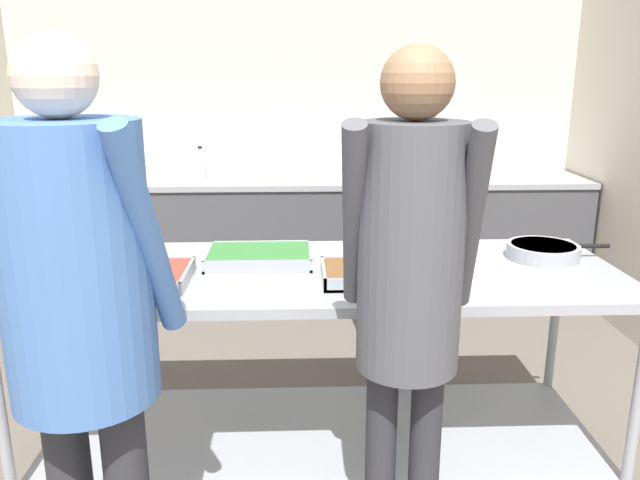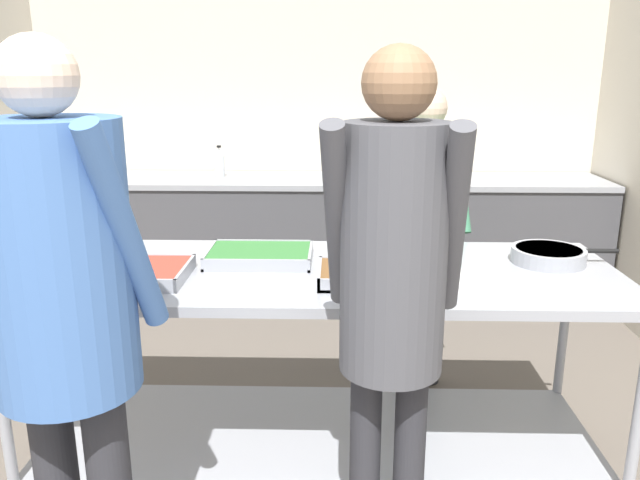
# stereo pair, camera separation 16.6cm
# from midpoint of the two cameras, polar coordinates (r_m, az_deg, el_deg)

# --- Properties ---
(wall_rear) EXTENTS (4.45, 0.06, 2.65)m
(wall_rear) POSITION_cam_midpoint_polar(r_m,az_deg,el_deg) (4.98, -3.11, 10.89)
(wall_rear) COLOR beige
(wall_rear) RESTS_ON ground_plane
(back_counter) EXTENTS (4.29, 0.65, 0.93)m
(back_counter) POSITION_cam_midpoint_polar(r_m,az_deg,el_deg) (4.76, -3.02, 0.17)
(back_counter) COLOR #4C4C51
(back_counter) RESTS_ON ground_plane
(serving_counter) EXTENTS (2.49, 0.89, 0.90)m
(serving_counter) POSITION_cam_midpoint_polar(r_m,az_deg,el_deg) (2.71, -1.69, -8.58)
(serving_counter) COLOR #9EA0A8
(serving_counter) RESTS_ON ground_plane
(broccoli_bowl) EXTENTS (0.24, 0.24, 0.12)m
(broccoli_bowl) POSITION_cam_midpoint_polar(r_m,az_deg,el_deg) (2.74, -25.22, -2.37)
(broccoli_bowl) COLOR #B2B2B7
(broccoli_bowl) RESTS_ON serving_counter
(serving_tray_roast) EXTENTS (0.42, 0.34, 0.05)m
(serving_tray_roast) POSITION_cam_midpoint_polar(r_m,az_deg,el_deg) (2.57, -18.30, -3.22)
(serving_tray_roast) COLOR #9EA0A8
(serving_tray_roast) RESTS_ON serving_counter
(serving_tray_vegetables) EXTENTS (0.45, 0.32, 0.05)m
(serving_tray_vegetables) POSITION_cam_midpoint_polar(r_m,az_deg,el_deg) (2.71, -7.31, -1.55)
(serving_tray_vegetables) COLOR #9EA0A8
(serving_tray_vegetables) RESTS_ON serving_counter
(serving_tray_greens) EXTENTS (0.44, 0.30, 0.05)m
(serving_tray_greens) POSITION_cam_midpoint_polar(r_m,az_deg,el_deg) (2.48, 3.32, -3.11)
(serving_tray_greens) COLOR #9EA0A8
(serving_tray_greens) RESTS_ON serving_counter
(plate_stack) EXTENTS (0.25, 0.25, 0.04)m
(plate_stack) POSITION_cam_midpoint_polar(r_m,az_deg,el_deg) (2.48, 12.27, -3.62)
(plate_stack) COLOR white
(plate_stack) RESTS_ON serving_counter
(sauce_pan) EXTENTS (0.45, 0.31, 0.06)m
(sauce_pan) POSITION_cam_midpoint_polar(r_m,az_deg,el_deg) (2.89, 18.20, -0.94)
(sauce_pan) COLOR #9EA0A8
(sauce_pan) RESTS_ON serving_counter
(guest_serving_left) EXTENTS (0.54, 0.42, 1.80)m
(guest_serving_left) POSITION_cam_midpoint_polar(r_m,az_deg,el_deg) (1.83, -23.64, -5.09)
(guest_serving_left) COLOR #2D2D33
(guest_serving_left) RESTS_ON ground_plane
(guest_serving_right) EXTENTS (0.44, 0.38, 1.78)m
(guest_serving_right) POSITION_cam_midpoint_polar(r_m,az_deg,el_deg) (1.88, 5.71, -3.08)
(guest_serving_right) COLOR #2D2D33
(guest_serving_right) RESTS_ON ground_plane
(cook_behind_counter) EXTENTS (0.51, 0.40, 1.63)m
(cook_behind_counter) POSITION_cam_midpoint_polar(r_m,az_deg,el_deg) (3.32, 7.12, 2.92)
(cook_behind_counter) COLOR #2D2D33
(cook_behind_counter) RESTS_ON ground_plane
(water_bottle) EXTENTS (0.08, 0.08, 0.24)m
(water_bottle) POSITION_cam_midpoint_polar(r_m,az_deg,el_deg) (4.74, -11.86, 6.83)
(water_bottle) COLOR silver
(water_bottle) RESTS_ON back_counter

